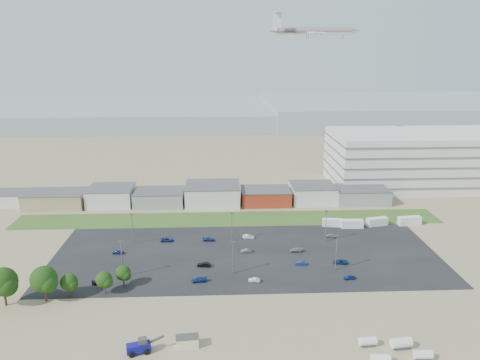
{
  "coord_description": "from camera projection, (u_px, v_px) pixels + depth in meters",
  "views": [
    {
      "loc": [
        -2.94,
        -114.69,
        62.11
      ],
      "look_at": [
        3.15,
        22.0,
        23.74
      ],
      "focal_mm": 35.0,
      "sensor_mm": 36.0,
      "label": 1
    }
  ],
  "objects": [
    {
      "name": "parked_car_0",
      "position": [
        340.0,
        262.0,
        140.29
      ],
      "size": [
        4.49,
        2.51,
        1.18
      ],
      "primitive_type": "imported",
      "rotation": [
        0.0,
        0.0,
        -1.7
      ],
      "color": "navy",
      "rests_on": "ground"
    },
    {
      "name": "building_row",
      "position": [
        186.0,
        195.0,
        193.7
      ],
      "size": [
        170.0,
        20.0,
        8.0
      ],
      "primitive_type": null,
      "color": "silver",
      "rests_on": "ground"
    },
    {
      "name": "lightpole_back_l",
      "position": [
        133.0,
        229.0,
        152.88
      ],
      "size": [
        1.25,
        0.52,
        10.63
      ],
      "primitive_type": null,
      "color": "slate",
      "rests_on": "ground"
    },
    {
      "name": "storage_tank_se",
      "position": [
        423.0,
        354.0,
        96.83
      ],
      "size": [
        3.78,
        2.03,
        2.22
      ],
      "primitive_type": null,
      "rotation": [
        0.0,
        0.0,
        -0.05
      ],
      "color": "silver",
      "rests_on": "ground"
    },
    {
      "name": "parked_car_3",
      "position": [
        199.0,
        280.0,
        129.24
      ],
      "size": [
        4.44,
        2.16,
        1.24
      ],
      "primitive_type": "imported",
      "rotation": [
        0.0,
        0.0,
        -1.47
      ],
      "color": "navy",
      "rests_on": "ground"
    },
    {
      "name": "storage_tank_ne",
      "position": [
        401.0,
        343.0,
        100.35
      ],
      "size": [
        4.61,
        2.68,
        2.64
      ],
      "primitive_type": null,
      "rotation": [
        0.0,
        0.0,
        0.11
      ],
      "color": "silver",
      "rests_on": "ground"
    },
    {
      "name": "tree_far_left",
      "position": [
        3.0,
        285.0,
        115.9
      ],
      "size": [
        7.69,
        7.69,
        11.54
      ],
      "primitive_type": null,
      "color": "black",
      "rests_on": "ground"
    },
    {
      "name": "portable_shed",
      "position": [
        187.0,
        342.0,
        100.87
      ],
      "size": [
        5.19,
        3.05,
        2.5
      ],
      "primitive_type": null,
      "rotation": [
        0.0,
        0.0,
        0.1
      ],
      "color": "beige",
      "rests_on": "ground"
    },
    {
      "name": "tree_right",
      "position": [
        104.0,
        281.0,
        122.39
      ],
      "size": [
        4.66,
        4.66,
        6.99
      ],
      "primitive_type": null,
      "color": "black",
      "rests_on": "ground"
    },
    {
      "name": "box_trailer_b",
      "position": [
        352.0,
        224.0,
        168.29
      ],
      "size": [
        7.95,
        2.74,
        2.95
      ],
      "primitive_type": null,
      "rotation": [
        0.0,
        0.0,
        -0.04
      ],
      "color": "silver",
      "rests_on": "ground"
    },
    {
      "name": "parked_car_13",
      "position": [
        254.0,
        280.0,
        129.38
      ],
      "size": [
        3.39,
        1.48,
        1.08
      ],
      "primitive_type": "imported",
      "rotation": [
        0.0,
        0.0,
        -1.68
      ],
      "color": "silver",
      "rests_on": "ground"
    },
    {
      "name": "box_trailer_c",
      "position": [
        377.0,
        222.0,
        170.42
      ],
      "size": [
        8.09,
        4.14,
        2.9
      ],
      "primitive_type": null,
      "rotation": [
        0.0,
        0.0,
        0.23
      ],
      "color": "silver",
      "rests_on": "ground"
    },
    {
      "name": "airliner",
      "position": [
        314.0,
        31.0,
        208.19
      ],
      "size": [
        43.06,
        30.38,
        12.35
      ],
      "primitive_type": null,
      "rotation": [
        0.0,
        0.0,
        0.05
      ],
      "color": "silver"
    },
    {
      "name": "parked_car_1",
      "position": [
        301.0,
        263.0,
        139.49
      ],
      "size": [
        3.56,
        1.64,
        1.13
      ],
      "primitive_type": "imported",
      "rotation": [
        0.0,
        0.0,
        -1.71
      ],
      "color": "navy",
      "rests_on": "ground"
    },
    {
      "name": "parked_car_12",
      "position": [
        296.0,
        250.0,
        148.39
      ],
      "size": [
        4.27,
        1.76,
        1.24
      ],
      "primitive_type": "imported",
      "rotation": [
        0.0,
        0.0,
        -1.58
      ],
      "color": "#A5A5AA",
      "rests_on": "ground"
    },
    {
      "name": "parked_car_4",
      "position": [
        204.0,
        265.0,
        138.24
      ],
      "size": [
        4.14,
        1.86,
        1.32
      ],
      "primitive_type": "imported",
      "rotation": [
        0.0,
        0.0,
        -1.69
      ],
      "color": "black",
      "rests_on": "ground"
    },
    {
      "name": "box_trailer_a",
      "position": [
        333.0,
        223.0,
        169.79
      ],
      "size": [
        7.43,
        3.12,
        2.7
      ],
      "primitive_type": null,
      "rotation": [
        0.0,
        0.0,
        -0.12
      ],
      "color": "silver",
      "rests_on": "ground"
    },
    {
      "name": "tree_mid",
      "position": [
        69.0,
        284.0,
        120.81
      ],
      "size": [
        4.76,
        4.76,
        7.14
      ],
      "primitive_type": null,
      "color": "black",
      "rests_on": "ground"
    },
    {
      "name": "grass_strip",
      "position": [
        228.0,
        219.0,
        177.23
      ],
      "size": [
        160.0,
        16.0,
        0.02
      ],
      "primitive_type": "cube",
      "color": "#36541F",
      "rests_on": "ground"
    },
    {
      "name": "ground",
      "position": [
        232.0,
        286.0,
        127.21
      ],
      "size": [
        700.0,
        700.0,
        0.0
      ],
      "primitive_type": "plane",
      "color": "#867755",
      "rests_on": "ground"
    },
    {
      "name": "parked_car_5",
      "position": [
        118.0,
        252.0,
        146.89
      ],
      "size": [
        3.54,
        1.6,
        1.18
      ],
      "primitive_type": "imported",
      "rotation": [
        0.0,
        0.0,
        -1.63
      ],
      "color": "navy",
      "rests_on": "ground"
    },
    {
      "name": "parked_car_9",
      "position": [
        167.0,
        240.0,
        156.39
      ],
      "size": [
        4.15,
        2.0,
        1.14
      ],
      "primitive_type": "imported",
      "rotation": [
        0.0,
        0.0,
        1.6
      ],
      "color": "navy",
      "rests_on": "ground"
    },
    {
      "name": "lightpole_back_m",
      "position": [
        232.0,
        227.0,
        155.74
      ],
      "size": [
        1.17,
        0.49,
        9.96
      ],
      "primitive_type": null,
      "color": "slate",
      "rests_on": "ground"
    },
    {
      "name": "parked_car_8",
      "position": [
        332.0,
        236.0,
        159.71
      ],
      "size": [
        3.86,
        1.88,
        1.27
      ],
      "primitive_type": "imported",
      "rotation": [
        0.0,
        0.0,
        1.46
      ],
      "color": "#A5A5AA",
      "rests_on": "ground"
    },
    {
      "name": "parked_car_7",
      "position": [
        246.0,
        251.0,
        148.06
      ],
      "size": [
        3.63,
        1.61,
        1.16
      ],
      "primitive_type": "imported",
      "rotation": [
        0.0,
        0.0,
        -1.46
      ],
      "color": "#595B5E",
      "rests_on": "ground"
    },
    {
      "name": "storage_tank_nw",
      "position": [
        368.0,
        341.0,
        101.24
      ],
      "size": [
        3.84,
        2.14,
        2.22
      ],
      "primitive_type": null,
      "rotation": [
        0.0,
        0.0,
        0.08
      ],
      "color": "silver",
      "rests_on": "ground"
    },
    {
      "name": "parking_garage",
      "position": [
        418.0,
        159.0,
        219.08
      ],
      "size": [
        80.0,
        40.0,
        25.0
      ],
      "primitive_type": "cube",
      "color": "silver",
      "rests_on": "ground"
    },
    {
      "name": "parked_car_2",
      "position": [
        349.0,
        277.0,
        130.75
      ],
      "size": [
        3.43,
        1.76,
        1.12
      ],
      "primitive_type": "imported",
      "rotation": [
        0.0,
        0.0,
        -1.43
      ],
      "color": "navy",
      "rests_on": "ground"
    },
    {
      "name": "telehandler",
      "position": [
        139.0,
        346.0,
        98.63
      ],
      "size": [
        8.46,
        4.71,
        3.35
      ],
      "primitive_type": null,
      "rotation": [
        0.0,
        0.0,
        0.27
      ],
      "color": "navy",
      "rests_on": "ground"
    },
    {
      "name": "lightpole_front_m",
      "position": [
        233.0,
        258.0,
        132.98
      ],
      "size": [
        1.16,
        0.48,
        9.83
      ],
      "primitive_type": null,
      "color": "slate",
      "rests_on": "ground"
    },
    {
      "name": "lightpole_back_r",
      "position": [
        326.0,
        226.0,
        155.11
      ],
      "size": [
        1.28,
        0.53,
        10.88
      ],
      "primitive_type": null,
      "color": "slate",
      "rests_on": "ground"
    },
    {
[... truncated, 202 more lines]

